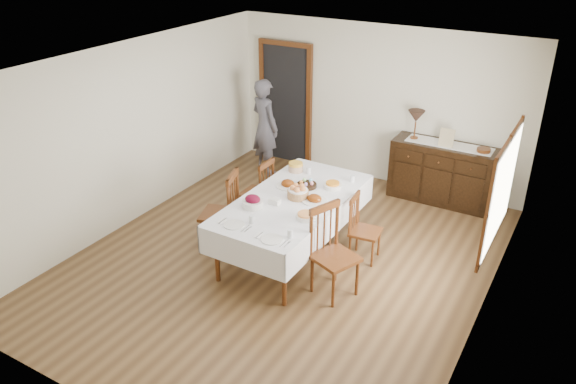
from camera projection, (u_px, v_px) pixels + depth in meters
The scene contains 26 objects.
ground at pixel (284, 259), 7.44m from camera, with size 6.00×6.00×0.00m, color brown.
room_shell at pixel (291, 131), 7.10m from camera, with size 5.02×6.02×2.65m.
dining_table at pixel (293, 205), 7.25m from camera, with size 1.25×2.41×0.82m.
chair_left_near at pixel (223, 210), 7.47m from camera, with size 0.59×0.59×1.12m.
chair_left_far at pixel (259, 191), 8.17m from camera, with size 0.41×0.41×0.98m.
chair_right_near at pixel (332, 251), 6.56m from camera, with size 0.61×0.61×1.12m.
chair_right_far at pixel (362, 228), 7.28m from camera, with size 0.41×0.41×0.90m.
sideboard at pixel (442, 173), 8.77m from camera, with size 1.58×0.57×0.95m.
person at pixel (265, 124), 9.59m from camera, with size 0.56×0.36×1.78m, color #51505B.
bread_basket at pixel (298, 192), 7.21m from camera, with size 0.28×0.28×0.18m.
egg_basket at pixel (307, 185), 7.51m from camera, with size 0.27×0.27×0.10m.
ham_platter_a at pixel (288, 184), 7.52m from camera, with size 0.33×0.33×0.11m.
ham_platter_b at pixel (314, 199), 7.13m from camera, with size 0.32×0.32×0.11m.
beet_bowl at pixel (253, 202), 6.98m from camera, with size 0.27×0.27×0.16m.
carrot_bowl at pixel (333, 185), 7.47m from camera, with size 0.24×0.24×0.09m.
pineapple_bowl at pixel (296, 167), 7.96m from camera, with size 0.21×0.21×0.13m.
casserole_dish at pixel (306, 216), 6.72m from camera, with size 0.24×0.24×0.08m.
butter_dish at pixel (275, 201), 7.06m from camera, with size 0.14×0.09×0.07m.
setting_left at pixel (240, 223), 6.60m from camera, with size 0.42×0.31×0.10m.
setting_right at pixel (278, 237), 6.31m from camera, with size 0.42×0.31×0.10m.
glass_far_a at pixel (309, 171), 7.88m from camera, with size 0.06×0.06×0.10m.
glass_far_b at pixel (352, 179), 7.64m from camera, with size 0.06×0.06×0.09m.
runner at pixel (449, 145), 8.54m from camera, with size 1.30×0.35×0.01m.
table_lamp at pixel (416, 117), 8.62m from camera, with size 0.26×0.26×0.46m.
picture_frame at pixel (447, 138), 8.42m from camera, with size 0.22×0.08×0.28m.
deco_bowl at pixel (484, 150), 8.27m from camera, with size 0.20×0.20×0.06m.
Camera 1 is at (3.19, -5.40, 4.10)m, focal length 35.00 mm.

